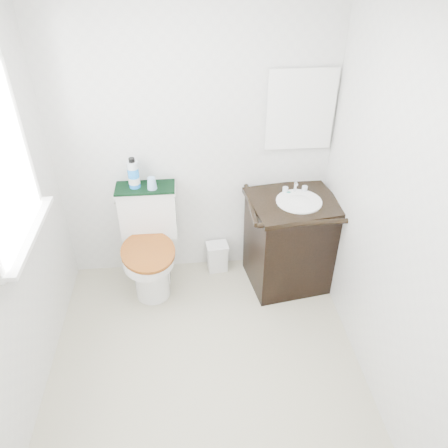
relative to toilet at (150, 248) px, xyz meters
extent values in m
plane|color=beige|center=(0.40, -0.96, -0.38)|extent=(2.40, 2.40, 0.00)
plane|color=silver|center=(0.40, 0.24, 0.82)|extent=(2.40, 0.00, 2.40)
plane|color=silver|center=(0.40, -2.16, 0.82)|extent=(2.40, 0.00, 2.40)
plane|color=silver|center=(1.50, -0.96, 0.82)|extent=(0.00, 2.40, 2.40)
cube|color=silver|center=(1.21, 0.21, 1.07)|extent=(0.50, 0.02, 0.60)
cylinder|color=white|center=(0.00, -0.14, -0.16)|extent=(0.28, 0.28, 0.44)
cube|color=white|center=(0.00, 0.11, -0.16)|extent=(0.28, 0.28, 0.44)
cube|color=white|center=(0.00, 0.13, 0.26)|extent=(0.46, 0.18, 0.41)
cube|color=white|center=(0.00, 0.13, 0.48)|extent=(0.48, 0.20, 0.03)
cylinder|color=white|center=(0.00, -0.18, 0.05)|extent=(0.41, 0.41, 0.08)
cylinder|color=brown|center=(0.00, -0.18, 0.11)|extent=(0.50, 0.50, 0.03)
cube|color=black|center=(1.16, -0.06, 0.01)|extent=(0.72, 0.64, 0.78)
cube|color=black|center=(1.16, -0.06, 0.42)|extent=(0.77, 0.69, 0.04)
cylinder|color=white|center=(1.19, -0.09, 0.44)|extent=(0.36, 0.36, 0.01)
ellipsoid|color=white|center=(1.19, -0.09, 0.39)|extent=(0.31, 0.31, 0.15)
cylinder|color=silver|center=(1.19, 0.06, 0.49)|extent=(0.02, 0.02, 0.10)
cube|color=white|center=(0.57, 0.14, -0.26)|extent=(0.18, 0.15, 0.24)
cube|color=white|center=(0.57, 0.14, -0.12)|extent=(0.20, 0.17, 0.03)
cube|color=black|center=(0.00, 0.13, 0.51)|extent=(0.47, 0.22, 0.02)
cylinder|color=blue|center=(-0.08, 0.13, 0.60)|extent=(0.09, 0.09, 0.16)
cylinder|color=silver|center=(-0.08, 0.13, 0.70)|extent=(0.09, 0.09, 0.05)
cylinder|color=black|center=(-0.08, 0.13, 0.75)|extent=(0.05, 0.05, 0.03)
cone|color=#81A7D3|center=(0.06, 0.09, 0.56)|extent=(0.08, 0.08, 0.09)
ellipsoid|color=#1A806E|center=(1.14, 0.05, 0.45)|extent=(0.06, 0.04, 0.02)
camera|label=1|loc=(0.35, -2.92, 2.22)|focal=35.00mm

